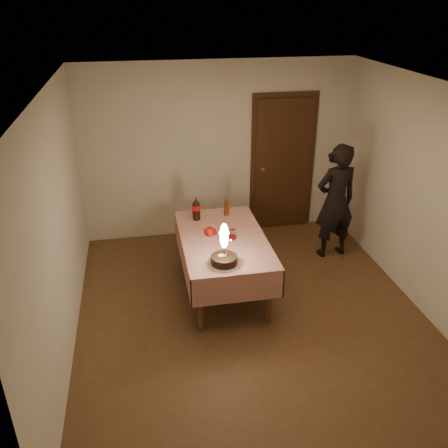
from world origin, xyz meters
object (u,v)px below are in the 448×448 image
Objects in this scene: clear_cup at (232,233)px; cola_bottle at (196,209)px; red_plate at (228,237)px; red_cup at (210,232)px; birthday_cake at (224,255)px; dining_table at (223,245)px; photographer at (336,201)px; amber_bottle_right at (226,207)px.

cola_bottle reaches higher than clear_cup.
red_plate is 2.20× the size of red_cup.
birthday_cake is 1.54× the size of cola_bottle.
dining_table is 0.18m from clear_cup.
photographer is (1.57, 0.60, 0.04)m from clear_cup.
red_cup is 1.11× the size of clear_cup.
red_plate is 0.08m from clear_cup.
red_plate is at bearing -99.73° from amber_bottle_right.
red_cup reaches higher than red_plate.
photographer is at bearing 19.84° from dining_table.
amber_bottle_right is at bearing 60.22° from red_cup.
cola_bottle is (-0.30, 0.57, 0.15)m from red_plate.
photographer reaches higher than dining_table.
photographer is at bearing 1.32° from cola_bottle.
birthday_cake is 1.18m from cola_bottle.
dining_table is 5.42× the size of cola_bottle.
cola_bottle reaches higher than red_cup.
red_plate is (0.16, 0.60, -0.11)m from birthday_cake.
red_plate is 1.75m from photographer.
dining_table is at bearing -173.83° from clear_cup.
birthday_cake is 0.69m from red_cup.
red_plate is at bearing 75.34° from birthday_cake.
birthday_cake is at bearing -82.91° from cola_bottle.
photographer reaches higher than red_cup.
birthday_cake is 0.66m from clear_cup.
red_cup is at bearing -164.07° from photographer.
photographer is at bearing 20.77° from clear_cup.
photographer is at bearing 15.93° from red_cup.
amber_bottle_right reaches higher than clear_cup.
cola_bottle is at bearing 123.32° from clear_cup.
clear_cup is 0.62m from amber_bottle_right.
amber_bottle_right is (0.11, 0.63, 0.11)m from red_plate.
red_cup is 0.06× the size of photographer.
clear_cup is (0.06, 0.02, 0.04)m from red_plate.
birthday_cake reaches higher than amber_bottle_right.
red_plate is 0.65m from amber_bottle_right.
red_plate is at bearing -164.97° from clear_cup.
dining_table is at bearing -104.46° from amber_bottle_right.
photographer reaches higher than cola_bottle.
amber_bottle_right is at bearing 75.54° from dining_table.
birthday_cake is at bearing -102.15° from amber_bottle_right.
amber_bottle_right is at bearing 77.85° from birthday_cake.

